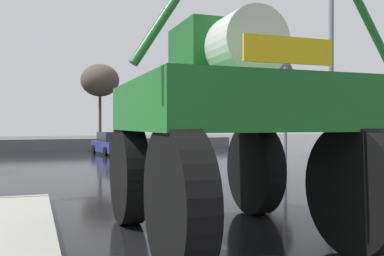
% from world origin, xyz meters
% --- Properties ---
extents(ground_plane, '(120.00, 120.00, 0.00)m').
position_xyz_m(ground_plane, '(0.00, 18.00, 0.00)').
color(ground_plane, black).
extents(median_island, '(1.50, 8.72, 0.15)m').
position_xyz_m(median_island, '(-4.18, 6.59, 0.07)').
color(median_island, '#9E9B93').
rests_on(median_island, ground).
extents(oversize_sprayer, '(4.24, 5.34, 4.47)m').
position_xyz_m(oversize_sprayer, '(-0.56, 5.86, 2.09)').
color(oversize_sprayer, black).
rests_on(oversize_sprayer, ground).
extents(sedan_ahead, '(2.35, 4.31, 1.52)m').
position_xyz_m(sedan_ahead, '(1.19, 27.81, 0.71)').
color(sedan_ahead, navy).
rests_on(sedan_ahead, ground).
extents(traffic_signal_near_right, '(0.24, 0.54, 3.88)m').
position_xyz_m(traffic_signal_near_right, '(3.88, 10.98, 2.83)').
color(traffic_signal_near_right, slate).
rests_on(traffic_signal_near_right, ground).
extents(traffic_signal_far_left, '(0.24, 0.55, 3.43)m').
position_xyz_m(traffic_signal_far_left, '(3.47, 28.21, 2.50)').
color(traffic_signal_far_left, slate).
rests_on(traffic_signal_far_left, ground).
extents(streetlight_near_right, '(2.03, 0.24, 8.17)m').
position_xyz_m(streetlight_near_right, '(6.92, 12.19, 4.55)').
color(streetlight_near_right, slate).
rests_on(streetlight_near_right, ground).
extents(bare_tree_right, '(3.05, 3.05, 6.36)m').
position_xyz_m(bare_tree_right, '(9.88, 22.01, 4.99)').
color(bare_tree_right, '#473828').
rests_on(bare_tree_right, ground).
extents(bare_tree_far_center, '(3.40, 3.40, 7.41)m').
position_xyz_m(bare_tree_far_center, '(1.79, 37.39, 5.93)').
color(bare_tree_far_center, '#473828').
rests_on(bare_tree_far_center, ground).
extents(roadside_barrier, '(24.60, 0.24, 0.90)m').
position_xyz_m(roadside_barrier, '(0.00, 32.88, 0.45)').
color(roadside_barrier, '#59595B').
rests_on(roadside_barrier, ground).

